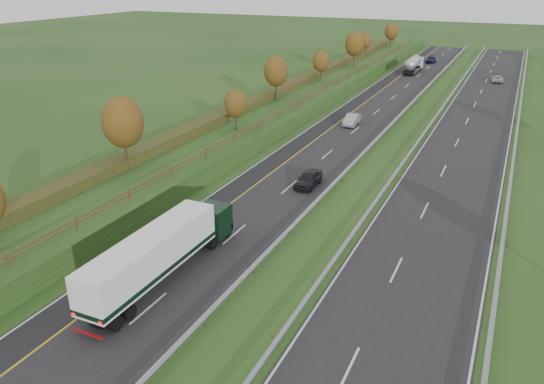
{
  "coord_description": "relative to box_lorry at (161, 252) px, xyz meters",
  "views": [
    {
      "loc": [
        21.37,
        -12.62,
        20.89
      ],
      "look_at": [
        2.38,
        28.28,
        2.2
      ],
      "focal_mm": 35.0,
      "sensor_mm": 36.0,
      "label": 1
    }
  ],
  "objects": [
    {
      "name": "ground",
      "position": [
        8.02,
        40.55,
        -2.33
      ],
      "size": [
        400.0,
        400.0,
        0.0
      ],
      "primitive_type": "plane",
      "color": "#244318",
      "rests_on": "ground"
    },
    {
      "name": "near_carriageway",
      "position": [
        0.02,
        45.55,
        -2.31
      ],
      "size": [
        10.5,
        200.0,
        0.04
      ],
      "primitive_type": "cube",
      "color": "black",
      "rests_on": "ground"
    },
    {
      "name": "far_carriageway",
      "position": [
        16.52,
        45.55,
        -2.31
      ],
      "size": [
        10.5,
        200.0,
        0.04
      ],
      "primitive_type": "cube",
      "color": "black",
      "rests_on": "ground"
    },
    {
      "name": "hard_shoulder",
      "position": [
        -3.73,
        45.55,
        -2.31
      ],
      "size": [
        3.0,
        200.0,
        0.04
      ],
      "primitive_type": "cube",
      "color": "black",
      "rests_on": "ground"
    },
    {
      "name": "lane_markings",
      "position": [
        6.42,
        45.43,
        -2.28
      ],
      "size": [
        26.75,
        200.0,
        0.01
      ],
      "color": "silver",
      "rests_on": "near_carriageway"
    },
    {
      "name": "embankment_left",
      "position": [
        -12.98,
        45.55,
        -1.33
      ],
      "size": [
        12.0,
        200.0,
        2.0
      ],
      "primitive_type": "cube",
      "color": "#244318",
      "rests_on": "ground"
    },
    {
      "name": "hedge_left",
      "position": [
        -14.98,
        45.55,
        0.22
      ],
      "size": [
        2.2,
        180.0,
        1.1
      ],
      "primitive_type": "cube",
      "color": "#2C3214",
      "rests_on": "embankment_left"
    },
    {
      "name": "fence_left",
      "position": [
        -8.48,
        45.14,
        0.4
      ],
      "size": [
        0.12,
        189.06,
        1.2
      ],
      "color": "#422B19",
      "rests_on": "embankment_left"
    },
    {
      "name": "median_barrier_near",
      "position": [
        5.72,
        45.55,
        -1.72
      ],
      "size": [
        0.32,
        200.0,
        0.71
      ],
      "color": "gray",
      "rests_on": "ground"
    },
    {
      "name": "median_barrier_far",
      "position": [
        10.82,
        45.55,
        -1.72
      ],
      "size": [
        0.32,
        200.0,
        0.71
      ],
      "color": "gray",
      "rests_on": "ground"
    },
    {
      "name": "outer_barrier_far",
      "position": [
        22.32,
        45.55,
        -1.71
      ],
      "size": [
        0.32,
        200.0,
        0.71
      ],
      "color": "gray",
      "rests_on": "ground"
    },
    {
      "name": "trees_left",
      "position": [
        -12.63,
        42.18,
        4.04
      ],
      "size": [
        6.64,
        164.3,
        7.66
      ],
      "color": "#2D2116",
      "rests_on": "embankment_left"
    },
    {
      "name": "box_lorry",
      "position": [
        0.0,
        0.0,
        0.0
      ],
      "size": [
        2.58,
        16.28,
        4.06
      ],
      "color": "black",
      "rests_on": "near_carriageway"
    },
    {
      "name": "road_tanker",
      "position": [
        -0.74,
        96.61,
        -0.47
      ],
      "size": [
        2.4,
        11.22,
        3.46
      ],
      "color": "silver",
      "rests_on": "near_carriageway"
    },
    {
      "name": "car_dark_near",
      "position": [
        2.96,
        21.76,
        -1.49
      ],
      "size": [
        1.9,
        4.68,
        1.59
      ],
      "primitive_type": "imported",
      "rotation": [
        0.0,
        0.0,
        -0.01
      ],
      "color": "black",
      "rests_on": "near_carriageway"
    },
    {
      "name": "car_silver_mid",
      "position": [
        -0.07,
        47.21,
        -1.49
      ],
      "size": [
        1.87,
        4.9,
        1.59
      ],
      "primitive_type": "imported",
      "rotation": [
        0.0,
        0.0,
        0.04
      ],
      "color": "#9A999E",
      "rests_on": "near_carriageway"
    },
    {
      "name": "car_small_far",
      "position": [
        0.62,
        112.58,
        -1.52
      ],
      "size": [
        2.29,
        5.36,
        1.54
      ],
      "primitive_type": "imported",
      "rotation": [
        0.0,
        0.0,
        0.02
      ],
      "color": "#111436",
      "rests_on": "near_carriageway"
    },
    {
      "name": "car_oncoming",
      "position": [
        17.37,
        91.97,
        -1.62
      ],
      "size": [
        2.58,
        4.95,
        1.33
      ],
      "primitive_type": "imported",
      "rotation": [
        0.0,
        0.0,
        3.22
      ],
      "color": "#BCBCC2",
      "rests_on": "far_carriageway"
    }
  ]
}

